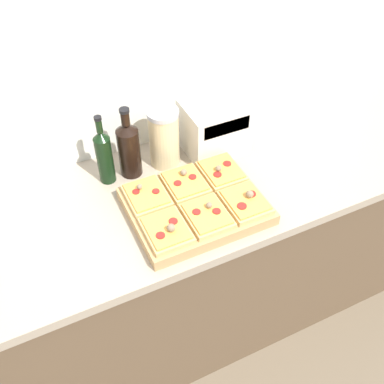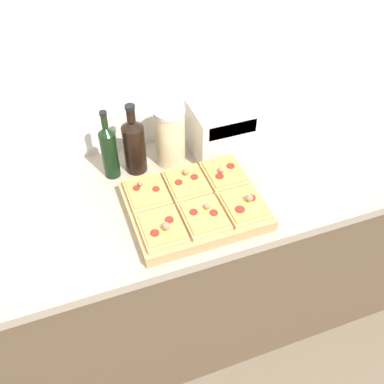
{
  "view_description": "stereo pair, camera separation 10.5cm",
  "coord_description": "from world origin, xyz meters",
  "px_view_note": "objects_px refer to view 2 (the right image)",
  "views": [
    {
      "loc": [
        -0.44,
        -0.78,
        2.1
      ],
      "look_at": [
        0.04,
        0.24,
        0.99
      ],
      "focal_mm": 42.0,
      "sensor_mm": 36.0,
      "label": 1
    },
    {
      "loc": [
        -0.34,
        -0.82,
        2.1
      ],
      "look_at": [
        0.04,
        0.24,
        0.99
      ],
      "focal_mm": 42.0,
      "sensor_mm": 36.0,
      "label": 2
    }
  ],
  "objects_px": {
    "wine_bottle": "(134,145)",
    "grain_jar_tall": "(170,136)",
    "olive_oil_bottle": "(109,150)",
    "toaster_oven": "(222,128)",
    "cutting_board": "(195,206)"
  },
  "relations": [
    {
      "from": "wine_bottle",
      "to": "grain_jar_tall",
      "type": "relative_size",
      "value": 1.2
    },
    {
      "from": "olive_oil_bottle",
      "to": "wine_bottle",
      "type": "distance_m",
      "value": 0.1
    },
    {
      "from": "olive_oil_bottle",
      "to": "toaster_oven",
      "type": "xyz_separation_m",
      "value": [
        0.45,
        -0.0,
        -0.01
      ]
    },
    {
      "from": "toaster_oven",
      "to": "cutting_board",
      "type": "bearing_deg",
      "value": -127.42
    },
    {
      "from": "olive_oil_bottle",
      "to": "wine_bottle",
      "type": "height_order",
      "value": "wine_bottle"
    },
    {
      "from": "olive_oil_bottle",
      "to": "wine_bottle",
      "type": "bearing_deg",
      "value": 0.0
    },
    {
      "from": "cutting_board",
      "to": "toaster_oven",
      "type": "distance_m",
      "value": 0.37
    },
    {
      "from": "olive_oil_bottle",
      "to": "wine_bottle",
      "type": "relative_size",
      "value": 0.99
    },
    {
      "from": "olive_oil_bottle",
      "to": "grain_jar_tall",
      "type": "relative_size",
      "value": 1.19
    },
    {
      "from": "wine_bottle",
      "to": "olive_oil_bottle",
      "type": "bearing_deg",
      "value": -180.0
    },
    {
      "from": "cutting_board",
      "to": "wine_bottle",
      "type": "bearing_deg",
      "value": 115.25
    },
    {
      "from": "olive_oil_bottle",
      "to": "wine_bottle",
      "type": "xyz_separation_m",
      "value": [
        0.1,
        0.0,
        0.0
      ]
    },
    {
      "from": "grain_jar_tall",
      "to": "wine_bottle",
      "type": "bearing_deg",
      "value": 180.0
    },
    {
      "from": "cutting_board",
      "to": "grain_jar_tall",
      "type": "xyz_separation_m",
      "value": [
        0.01,
        0.29,
        0.1
      ]
    },
    {
      "from": "grain_jar_tall",
      "to": "cutting_board",
      "type": "bearing_deg",
      "value": -91.0
    }
  ]
}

